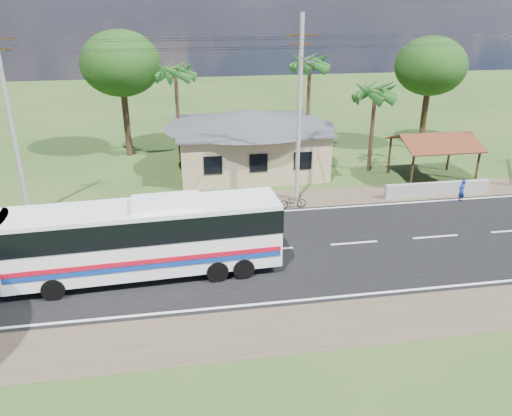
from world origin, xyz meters
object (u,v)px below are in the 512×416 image
Objects in this scene: coach_bus at (146,234)px; motorcycle at (293,202)px; person at (462,191)px; waiting_shed at (435,142)px.

motorcycle is (8.23, 6.61, -1.68)m from coach_bus.
person is (10.53, -0.66, 0.29)m from motorcycle.
coach_bus reaches higher than waiting_shed.
motorcycle is at bearing 35.85° from coach_bus.
person reaches higher than motorcycle.
coach_bus is 8.21× the size of person.
motorcycle is (-10.59, -3.44, -2.29)m from waiting_shed.
waiting_shed is 21.35m from coach_bus.
coach_bus is (-18.82, -10.05, -0.61)m from waiting_shed.
motorcycle is 10.56m from person.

